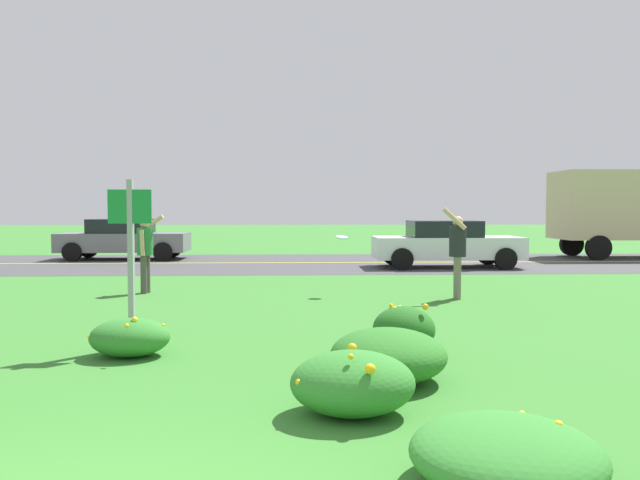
{
  "coord_description": "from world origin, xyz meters",
  "views": [
    {
      "loc": [
        1.36,
        -3.02,
        1.83
      ],
      "look_at": [
        1.83,
        8.52,
        1.26
      ],
      "focal_mm": 36.21,
      "sensor_mm": 36.0,
      "label": 1
    }
  ],
  "objects_px": {
    "car_white_center_right": "(446,244)",
    "sign_post_near_path": "(131,246)",
    "person_thrower_green_shirt": "(145,248)",
    "person_catcher_dark_shirt": "(457,249)",
    "car_gray_center_left": "(124,239)",
    "frisbee_pale_blue": "(342,237)"
  },
  "relations": [
    {
      "from": "car_white_center_right",
      "to": "person_thrower_green_shirt",
      "type": "bearing_deg",
      "value": -143.84
    },
    {
      "from": "sign_post_near_path",
      "to": "person_catcher_dark_shirt",
      "type": "height_order",
      "value": "sign_post_near_path"
    },
    {
      "from": "car_gray_center_left",
      "to": "car_white_center_right",
      "type": "xyz_separation_m",
      "value": [
        10.83,
        -3.6,
        0.0
      ]
    },
    {
      "from": "person_catcher_dark_shirt",
      "to": "car_gray_center_left",
      "type": "xyz_separation_m",
      "value": [
        -9.41,
        10.54,
        -0.27
      ]
    },
    {
      "from": "person_thrower_green_shirt",
      "to": "car_gray_center_left",
      "type": "height_order",
      "value": "person_thrower_green_shirt"
    },
    {
      "from": "person_catcher_dark_shirt",
      "to": "frisbee_pale_blue",
      "type": "distance_m",
      "value": 2.4
    },
    {
      "from": "sign_post_near_path",
      "to": "car_white_center_right",
      "type": "height_order",
      "value": "sign_post_near_path"
    },
    {
      "from": "person_thrower_green_shirt",
      "to": "car_white_center_right",
      "type": "relative_size",
      "value": 0.38
    },
    {
      "from": "frisbee_pale_blue",
      "to": "car_white_center_right",
      "type": "bearing_deg",
      "value": 59.27
    },
    {
      "from": "sign_post_near_path",
      "to": "person_catcher_dark_shirt",
      "type": "bearing_deg",
      "value": 38.88
    },
    {
      "from": "person_thrower_green_shirt",
      "to": "car_gray_center_left",
      "type": "bearing_deg",
      "value": 107.24
    },
    {
      "from": "car_gray_center_left",
      "to": "person_thrower_green_shirt",
      "type": "bearing_deg",
      "value": -72.76
    },
    {
      "from": "frisbee_pale_blue",
      "to": "car_gray_center_left",
      "type": "xyz_separation_m",
      "value": [
        -7.12,
        9.85,
        -0.48
      ]
    },
    {
      "from": "person_catcher_dark_shirt",
      "to": "frisbee_pale_blue",
      "type": "relative_size",
      "value": 6.87
    },
    {
      "from": "car_gray_center_left",
      "to": "frisbee_pale_blue",
      "type": "bearing_deg",
      "value": -54.12
    },
    {
      "from": "sign_post_near_path",
      "to": "frisbee_pale_blue",
      "type": "relative_size",
      "value": 8.18
    },
    {
      "from": "person_thrower_green_shirt",
      "to": "person_catcher_dark_shirt",
      "type": "height_order",
      "value": "person_catcher_dark_shirt"
    },
    {
      "from": "car_white_center_right",
      "to": "person_catcher_dark_shirt",
      "type": "bearing_deg",
      "value": -101.63
    },
    {
      "from": "person_catcher_dark_shirt",
      "to": "car_gray_center_left",
      "type": "distance_m",
      "value": 14.13
    },
    {
      "from": "car_gray_center_left",
      "to": "car_white_center_right",
      "type": "height_order",
      "value": "same"
    },
    {
      "from": "person_thrower_green_shirt",
      "to": "person_catcher_dark_shirt",
      "type": "relative_size",
      "value": 0.92
    },
    {
      "from": "car_white_center_right",
      "to": "sign_post_near_path",
      "type": "bearing_deg",
      "value": -121.19
    }
  ]
}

